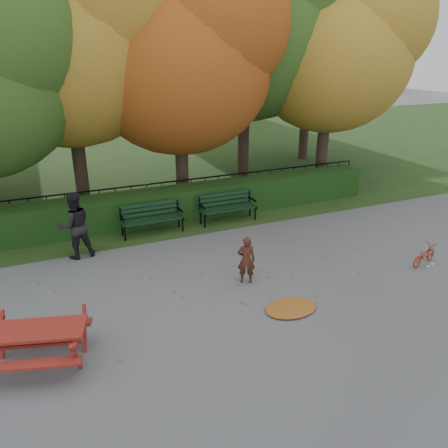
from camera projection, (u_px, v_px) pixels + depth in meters
name	position (u px, v px, depth m)	size (l,w,h in m)	color
ground	(248.00, 281.00, 10.15)	(90.00, 90.00, 0.00)	slate
grass_strip	(124.00, 156.00, 22.06)	(90.00, 90.00, 0.00)	#1E3616
building_right	(182.00, 36.00, 34.73)	(9.00, 6.00, 12.00)	#A1977E
hedge	(185.00, 203.00, 13.79)	(13.00, 0.90, 1.00)	black
iron_fence	(177.00, 194.00, 14.46)	(14.00, 0.04, 1.02)	black
tree_b	(77.00, 35.00, 12.98)	(6.72, 6.40, 8.79)	#31211C
tree_c	(190.00, 56.00, 13.74)	(6.30, 6.00, 8.00)	#31211C
tree_d	(258.00, 20.00, 15.53)	(7.14, 6.80, 9.58)	#31211C
tree_e	(342.00, 47.00, 15.60)	(6.09, 5.80, 8.16)	#31211C
tree_g	(320.00, 41.00, 19.57)	(6.30, 6.00, 8.55)	#31211C
bench_left	(151.00, 216.00, 12.62)	(1.80, 0.57, 0.88)	black
bench_right	(227.00, 205.00, 13.52)	(1.80, 0.57, 0.88)	black
picnic_table	(36.00, 336.00, 7.29)	(1.91, 1.70, 0.79)	maroon
leaf_pile	(291.00, 308.00, 9.01)	(1.13, 0.78, 0.08)	maroon
leaf_scatter	(243.00, 275.00, 10.40)	(9.00, 5.70, 0.01)	maroon
child	(246.00, 260.00, 9.89)	(0.41, 0.27, 1.13)	#3F1E14
adult	(75.00, 225.00, 11.00)	(0.85, 0.66, 1.75)	black
bicycle	(424.00, 255.00, 10.84)	(0.34, 0.97, 0.51)	#9C270E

